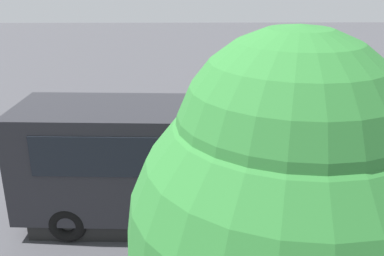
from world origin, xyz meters
The scene contains 15 objects.
ground_plane centered at (0.00, 0.00, 0.00)m, with size 80.00×80.00×0.00m, color #424247.
tour_bus centered at (1.83, 4.15, 1.64)m, with size 9.58×2.90×3.25m.
spectator_far_left centered at (0.18, 1.48, 1.00)m, with size 0.57×0.31×1.69m.
spectator_left centered at (1.27, 1.52, 1.05)m, with size 0.58×0.34×1.76m.
spectator_centre centered at (2.26, 1.74, 1.01)m, with size 0.57×0.32×1.70m.
spectator_right centered at (3.47, 1.85, 1.03)m, with size 0.58×0.38×1.74m.
spectator_far_right centered at (4.50, 1.71, 0.98)m, with size 0.57×0.33×1.66m.
parked_motorcycle_silver centered at (-0.34, 2.10, 0.48)m, with size 2.05×0.58×0.99m.
stunt_motorcycle centered at (2.47, -2.19, 0.61)m, with size 1.87×1.11×1.23m.
traffic_cone centered at (-0.08, -3.52, 0.30)m, with size 0.34×0.34×0.63m.
tree_centre centered at (1.08, 10.40, 4.03)m, with size 3.55×3.55×6.08m.
bay_line_a centered at (-4.49, -0.10, 0.00)m, with size 0.16×4.49×0.01m.
bay_line_b centered at (-1.78, -0.10, 0.00)m, with size 0.16×4.02×0.01m.
bay_line_c centered at (0.93, -0.10, 0.00)m, with size 0.15×3.91×0.01m.
bay_line_d centered at (3.64, -0.10, 0.00)m, with size 0.16×3.96×0.01m.
Camera 1 is at (2.18, 14.67, 6.60)m, focal length 41.05 mm.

